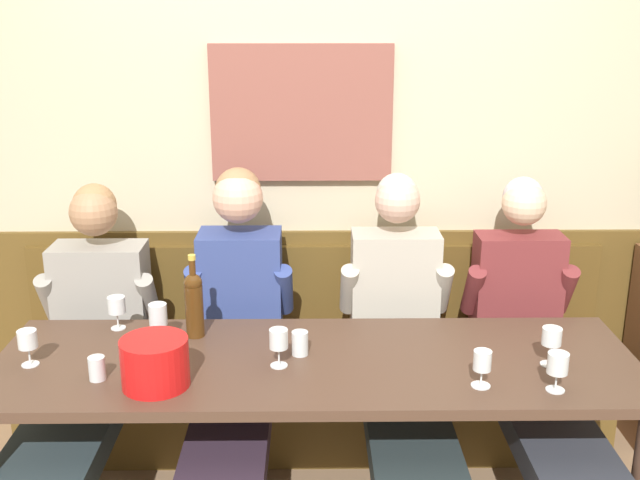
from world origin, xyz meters
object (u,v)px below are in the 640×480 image
wine_glass_center_rear (482,362)px  wine_glass_center_front (117,307)px  water_tumbler_right (300,343)px  water_tumbler_center (97,368)px  dining_table (316,378)px  ice_bucket (155,363)px  wall_bench (315,390)px  wine_glass_mid_right (279,340)px  person_center_right_seat (85,356)px  person_left_seat (401,351)px  wine_glass_near_bucket (558,365)px  person_right_seat (236,339)px  wine_glass_by_bottle (158,316)px  person_center_left_seat (534,355)px  wine_glass_right_end (28,340)px  wine_glass_mid_left (552,339)px  wine_bottle_green_tall (194,302)px

wine_glass_center_rear → wine_glass_center_front: 1.47m
water_tumbler_right → water_tumbler_center: size_ratio=1.08×
dining_table → ice_bucket: (-0.56, -0.20, 0.17)m
wine_glass_center_rear → water_tumbler_right: (-0.63, 0.26, -0.05)m
wall_bench → ice_bucket: wall_bench is taller
wine_glass_mid_right → ice_bucket: bearing=-161.4°
ice_bucket → wine_glass_center_front: ice_bucket is taller
dining_table → water_tumbler_center: water_tumbler_center is taller
person_center_right_seat → ice_bucket: (0.40, -0.50, 0.22)m
person_left_seat → wine_glass_center_front: size_ratio=9.64×
wine_glass_near_bucket → person_left_seat: bearing=129.6°
person_right_seat → wine_glass_by_bottle: (-0.28, -0.20, 0.19)m
ice_bucket → wine_glass_mid_right: 0.44m
ice_bucket → wine_glass_by_bottle: bearing=98.8°
ice_bucket → person_right_seat: bearing=67.4°
water_tumbler_center → person_left_seat: bearing=22.0°
person_center_right_seat → person_right_seat: bearing=3.4°
wall_bench → water_tumbler_right: 0.79m
wine_glass_center_rear → water_tumbler_center: (-1.34, 0.07, -0.05)m
person_left_seat → person_center_left_seat: (0.55, -0.02, -0.02)m
water_tumbler_right → water_tumbler_center: (-0.71, -0.19, -0.00)m
person_center_right_seat → wine_glass_center_rear: (1.53, -0.52, 0.22)m
wall_bench → water_tumbler_center: (-0.77, -0.79, 0.52)m
wine_glass_right_end → water_tumbler_right: (0.99, 0.08, -0.05)m
person_center_left_seat → wine_glass_by_bottle: person_center_left_seat is taller
person_center_left_seat → wine_glass_mid_right: (-1.05, -0.34, 0.23)m
wine_glass_by_bottle → wine_glass_mid_left: bearing=-7.7°
wine_glass_center_front → wine_bottle_green_tall: bearing=-13.1°
wine_glass_near_bucket → wine_glass_center_rear: bearing=172.2°
person_left_seat → wine_glass_right_end: size_ratio=9.68×
dining_table → wine_bottle_green_tall: (-0.48, 0.22, 0.22)m
wine_glass_near_bucket → wine_glass_mid_right: wine_glass_mid_right is taller
person_center_right_seat → wine_glass_near_bucket: (1.78, -0.56, 0.22)m
person_right_seat → wine_bottle_green_tall: person_right_seat is taller
wine_glass_center_front → water_tumbler_center: size_ratio=1.60×
person_left_seat → wine_glass_by_bottle: 1.01m
wine_bottle_green_tall → wine_glass_center_front: 0.34m
dining_table → wine_glass_center_front: (-0.81, 0.29, 0.18)m
wine_glass_near_bucket → wine_glass_mid_right: (-0.96, 0.20, 0.01)m
wall_bench → wine_glass_center_rear: 1.17m
wall_bench → wine_glass_center_rear: bearing=-56.3°
wine_glass_right_end → wine_glass_mid_right: size_ratio=0.94×
wall_bench → wine_glass_near_bucket: bearing=-47.3°
wall_bench → wine_glass_mid_right: bearing=-101.1°
person_right_seat → person_left_seat: person_right_seat is taller
person_center_right_seat → person_right_seat: (0.63, 0.04, 0.05)m
wine_glass_near_bucket → wine_glass_right_end: size_ratio=1.02×
wall_bench → person_center_left_seat: size_ratio=2.07×
wine_glass_center_front → wine_glass_by_bottle: wine_glass_by_bottle is taller
wine_glass_center_rear → wine_glass_right_end: size_ratio=0.98×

